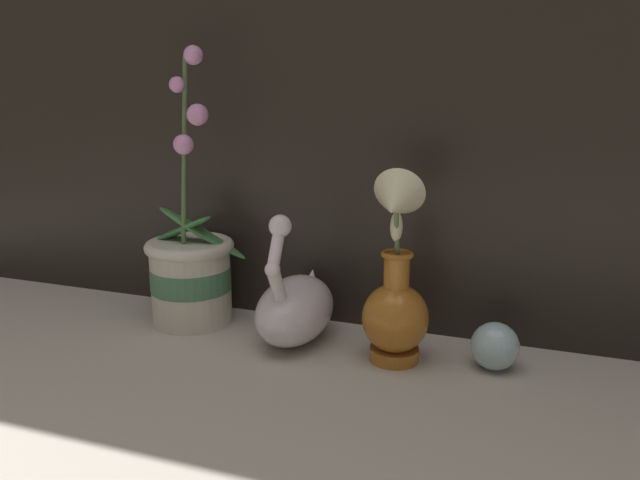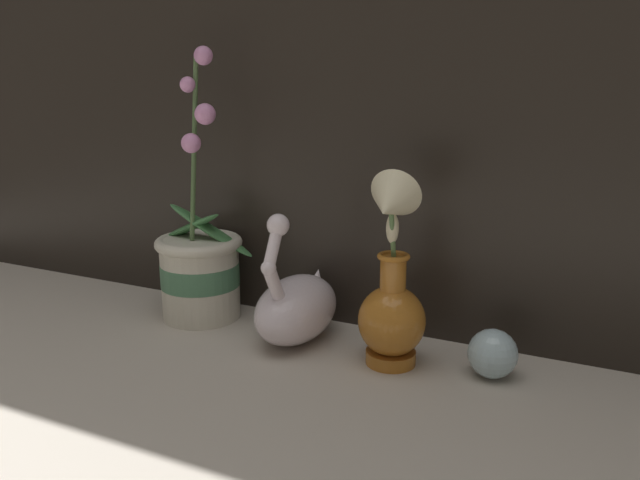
{
  "view_description": "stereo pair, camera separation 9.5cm",
  "coord_description": "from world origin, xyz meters",
  "px_view_note": "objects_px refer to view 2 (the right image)",
  "views": [
    {
      "loc": [
        0.3,
        -0.76,
        0.41
      ],
      "look_at": [
        -0.0,
        0.1,
        0.17
      ],
      "focal_mm": 35.0,
      "sensor_mm": 36.0,
      "label": 1
    },
    {
      "loc": [
        0.39,
        -0.73,
        0.41
      ],
      "look_at": [
        -0.0,
        0.1,
        0.17
      ],
      "focal_mm": 35.0,
      "sensor_mm": 36.0,
      "label": 2
    }
  ],
  "objects_px": {
    "orchid_potted_plant": "(200,266)",
    "blue_vase": "(391,297)",
    "swan_figurine": "(297,305)",
    "glass_sphere": "(493,354)"
  },
  "relations": [
    {
      "from": "orchid_potted_plant",
      "to": "glass_sphere",
      "type": "xyz_separation_m",
      "value": [
        0.51,
        -0.02,
        -0.06
      ]
    },
    {
      "from": "orchid_potted_plant",
      "to": "blue_vase",
      "type": "distance_m",
      "value": 0.37
    },
    {
      "from": "orchid_potted_plant",
      "to": "blue_vase",
      "type": "height_order",
      "value": "orchid_potted_plant"
    },
    {
      "from": "swan_figurine",
      "to": "blue_vase",
      "type": "distance_m",
      "value": 0.17
    },
    {
      "from": "blue_vase",
      "to": "swan_figurine",
      "type": "bearing_deg",
      "value": 171.37
    },
    {
      "from": "glass_sphere",
      "to": "swan_figurine",
      "type": "bearing_deg",
      "value": 179.92
    },
    {
      "from": "orchid_potted_plant",
      "to": "swan_figurine",
      "type": "relative_size",
      "value": 2.11
    },
    {
      "from": "swan_figurine",
      "to": "glass_sphere",
      "type": "xyz_separation_m",
      "value": [
        0.31,
        -0.0,
        -0.02
      ]
    },
    {
      "from": "blue_vase",
      "to": "glass_sphere",
      "type": "relative_size",
      "value": 4.15
    },
    {
      "from": "glass_sphere",
      "to": "blue_vase",
      "type": "bearing_deg",
      "value": -170.17
    }
  ]
}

